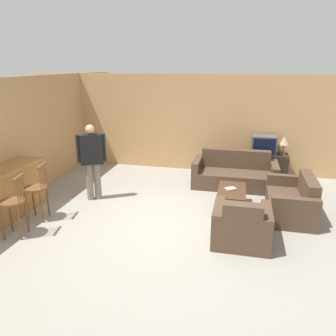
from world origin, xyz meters
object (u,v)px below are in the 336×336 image
object	(u,v)px
couch_far	(234,174)
tv	(264,145)
bar_chair_near	(14,205)
bar_chair_mid	(37,191)
tv_unit	(262,165)
table_lamp	(284,141)
person_by_window	(92,158)
book_on_table	(231,189)
armchair_near	(241,227)
coffee_table	(232,192)
loveseat_right	(293,202)

from	to	relation	value
couch_far	tv	bearing A→B (deg)	49.85
bar_chair_near	couch_far	bearing A→B (deg)	42.89
bar_chair_mid	tv_unit	xyz separation A→B (m)	(4.23, 3.45, -0.24)
couch_far	table_lamp	xyz separation A→B (m)	(1.15, 0.80, 0.70)
couch_far	person_by_window	size ratio (longest dim) A/B	1.19
tv_unit	book_on_table	size ratio (longest dim) A/B	4.93
armchair_near	coffee_table	world-z (taller)	armchair_near
coffee_table	person_by_window	world-z (taller)	person_by_window
loveseat_right	coffee_table	size ratio (longest dim) A/B	1.41
armchair_near	tv	xyz separation A→B (m)	(0.47, 3.50, 0.59)
bar_chair_mid	couch_far	bearing A→B (deg)	36.70
tv_unit	tv	size ratio (longest dim) A/B	2.07
book_on_table	loveseat_right	bearing A→B (deg)	-3.12
table_lamp	tv	bearing A→B (deg)	-179.64
tv	book_on_table	world-z (taller)	tv
loveseat_right	coffee_table	xyz separation A→B (m)	(-1.17, 0.06, 0.06)
bar_chair_mid	book_on_table	size ratio (longest dim) A/B	4.31
armchair_near	table_lamp	xyz separation A→B (m)	(0.95, 3.50, 0.69)
couch_far	coffee_table	size ratio (longest dim) A/B	1.95
bar_chair_near	armchair_near	size ratio (longest dim) A/B	1.18
table_lamp	person_by_window	distance (m)	4.72
book_on_table	bar_chair_mid	bearing A→B (deg)	-159.60
bar_chair_mid	loveseat_right	bearing A→B (deg)	14.76
tv	couch_far	bearing A→B (deg)	-130.15
table_lamp	person_by_window	size ratio (longest dim) A/B	0.28
tv	person_by_window	xyz separation A→B (m)	(-3.64, -2.30, 0.04)
armchair_near	loveseat_right	size ratio (longest dim) A/B	0.65
loveseat_right	tv_unit	size ratio (longest dim) A/B	1.14
tv	table_lamp	world-z (taller)	tv
armchair_near	coffee_table	size ratio (longest dim) A/B	0.92
loveseat_right	person_by_window	distance (m)	4.18
bar_chair_near	table_lamp	bearing A→B (deg)	41.07
tv_unit	table_lamp	bearing A→B (deg)	0.00
bar_chair_mid	coffee_table	size ratio (longest dim) A/B	1.08
bar_chair_mid	armchair_near	xyz separation A→B (m)	(3.77, -0.05, -0.27)
table_lamp	couch_far	bearing A→B (deg)	-145.26
bar_chair_near	couch_far	size ratio (longest dim) A/B	0.55
bar_chair_near	armchair_near	bearing A→B (deg)	9.15
book_on_table	person_by_window	distance (m)	2.97
tv_unit	tv	distance (m)	0.56
loveseat_right	person_by_window	size ratio (longest dim) A/B	0.86
bar_chair_mid	loveseat_right	xyz separation A→B (m)	(4.72, 1.24, -0.28)
tv	book_on_table	bearing A→B (deg)	-108.37
loveseat_right	table_lamp	xyz separation A→B (m)	(-0.01, 2.21, 0.70)
bar_chair_near	bar_chair_mid	xyz separation A→B (m)	(0.00, 0.65, 0.00)
couch_far	tv	size ratio (longest dim) A/B	3.26
tv	table_lamp	xyz separation A→B (m)	(0.48, 0.00, 0.10)
table_lamp	tv_unit	bearing A→B (deg)	180.00
armchair_near	coffee_table	distance (m)	1.37
loveseat_right	table_lamp	size ratio (longest dim) A/B	3.08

